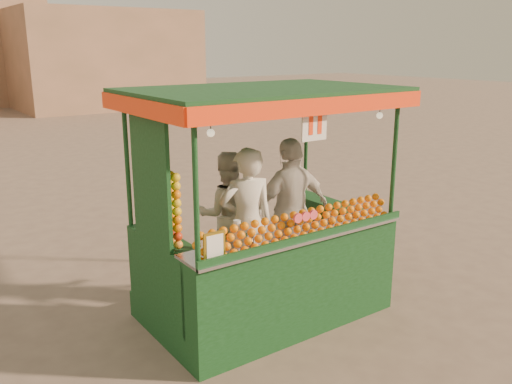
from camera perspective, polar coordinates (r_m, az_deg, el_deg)
ground at (r=6.78m, az=0.29°, el=-12.56°), size 90.00×90.00×0.00m
building_right at (r=30.74m, az=-15.72°, el=13.34°), size 9.00×6.00×5.00m
juice_cart at (r=6.31m, az=0.94°, el=-5.93°), size 2.99×1.94×2.71m
vendor_left at (r=6.17m, az=-1.00°, el=-3.35°), size 0.73×0.57×1.77m
vendor_middle at (r=6.82m, az=-3.10°, el=-2.30°), size 0.96×0.87×1.59m
vendor_right at (r=6.62m, az=3.76°, el=-1.96°), size 1.08×0.52×1.79m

